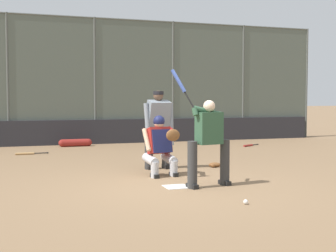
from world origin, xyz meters
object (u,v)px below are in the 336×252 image
object	(u,v)px
catcher_behind_plate	(161,145)
baseball_loose	(246,202)
spare_bat_near_backstop	(249,145)
equipment_bag_dugout_side	(75,143)
fielding_glove_on_dirt	(215,165)
batter_at_plate	(208,140)
spare_bat_by_padding	(27,154)
umpire_home	(158,127)

from	to	relation	value
catcher_behind_plate	baseball_loose	xyz separation A→B (m)	(-0.43, 2.91, -0.61)
catcher_behind_plate	spare_bat_near_backstop	world-z (taller)	catcher_behind_plate
baseball_loose	equipment_bag_dugout_side	distance (m)	9.60
fielding_glove_on_dirt	equipment_bag_dugout_side	xyz separation A→B (m)	(2.48, -5.82, 0.07)
batter_at_plate	baseball_loose	world-z (taller)	batter_at_plate
baseball_loose	equipment_bag_dugout_side	world-z (taller)	equipment_bag_dugout_side
batter_at_plate	spare_bat_by_padding	bearing A→B (deg)	-74.02
batter_at_plate	equipment_bag_dugout_side	size ratio (longest dim) A/B	1.93
baseball_loose	fielding_glove_on_dirt	bearing A→B (deg)	-107.18
spare_bat_by_padding	fielding_glove_on_dirt	xyz separation A→B (m)	(-4.08, 3.92, 0.02)
catcher_behind_plate	equipment_bag_dugout_side	world-z (taller)	catcher_behind_plate
catcher_behind_plate	spare_bat_by_padding	world-z (taller)	catcher_behind_plate
catcher_behind_plate	equipment_bag_dugout_side	distance (m)	6.68
spare_bat_near_backstop	equipment_bag_dugout_side	size ratio (longest dim) A/B	0.69
spare_bat_near_backstop	fielding_glove_on_dirt	world-z (taller)	fielding_glove_on_dirt
umpire_home	fielding_glove_on_dirt	bearing A→B (deg)	169.94
spare_bat_near_backstop	spare_bat_by_padding	bearing A→B (deg)	-26.94
umpire_home	baseball_loose	bearing A→B (deg)	89.35
spare_bat_by_padding	baseball_loose	bearing A→B (deg)	110.47
baseball_loose	equipment_bag_dugout_side	xyz separation A→B (m)	(1.34, -9.51, 0.09)
batter_at_plate	spare_bat_by_padding	distance (m)	6.84
batter_at_plate	baseball_loose	xyz separation A→B (m)	(0.03, 1.50, -0.82)
batter_at_plate	fielding_glove_on_dirt	world-z (taller)	batter_at_plate
fielding_glove_on_dirt	spare_bat_near_backstop	bearing A→B (deg)	-127.47
batter_at_plate	catcher_behind_plate	bearing A→B (deg)	-81.92
catcher_behind_plate	fielding_glove_on_dirt	distance (m)	1.85
baseball_loose	spare_bat_near_backstop	bearing A→B (deg)	-118.71
spare_bat_by_padding	fielding_glove_on_dirt	distance (m)	5.66
batter_at_plate	umpire_home	xyz separation A→B (m)	(0.23, -2.33, 0.10)
spare_bat_by_padding	baseball_loose	world-z (taller)	baseball_loose
spare_bat_by_padding	equipment_bag_dugout_side	size ratio (longest dim) A/B	0.83
spare_bat_by_padding	spare_bat_near_backstop	bearing A→B (deg)	-179.92
spare_bat_near_backstop	baseball_loose	distance (m)	8.78
umpire_home	equipment_bag_dugout_side	world-z (taller)	umpire_home
fielding_glove_on_dirt	equipment_bag_dugout_side	bearing A→B (deg)	-66.96
batter_at_plate	umpire_home	world-z (taller)	batter_at_plate
catcher_behind_plate	baseball_loose	world-z (taller)	catcher_behind_plate
batter_at_plate	equipment_bag_dugout_side	world-z (taller)	batter_at_plate
batter_at_plate	umpire_home	distance (m)	2.35
spare_bat_by_padding	baseball_loose	distance (m)	8.16
batter_at_plate	equipment_bag_dugout_side	bearing A→B (deg)	-90.26
catcher_behind_plate	spare_bat_near_backstop	bearing A→B (deg)	-141.70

